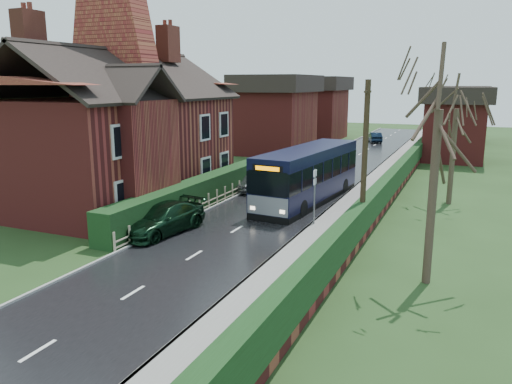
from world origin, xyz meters
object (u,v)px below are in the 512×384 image
at_px(brick_house, 120,127).
at_px(telegraph_pole, 364,162).
at_px(car_silver, 254,181).
at_px(car_green, 163,219).
at_px(bus, 308,175).
at_px(bus_stop_sign, 315,189).

height_order(brick_house, telegraph_pole, brick_house).
relative_size(car_silver, car_green, 0.76).
height_order(brick_house, car_silver, brick_house).
distance_m(brick_house, telegraph_pole, 14.74).
distance_m(bus, bus_stop_sign, 5.21).
xyz_separation_m(bus_stop_sign, telegraph_pole, (2.60, -1.49, 1.66)).
bearing_deg(brick_house, bus_stop_sign, -3.78).
bearing_deg(bus, bus_stop_sign, -63.86).
xyz_separation_m(bus, telegraph_pole, (4.46, -6.35, 1.96)).
xyz_separation_m(car_silver, bus_stop_sign, (6.00, -6.43, 1.25)).
bearing_deg(bus_stop_sign, brick_house, 174.13).
xyz_separation_m(bus, car_green, (-4.24, -8.68, -0.89)).
relative_size(bus, car_silver, 2.95).
bearing_deg(car_silver, bus_stop_sign, -52.20).
bearing_deg(car_green, bus, 72.10).
relative_size(brick_house, telegraph_pole, 2.09).
bearing_deg(bus_stop_sign, bus, 108.80).
xyz_separation_m(car_green, telegraph_pole, (8.70, 2.34, 2.84)).
distance_m(bus, telegraph_pole, 8.00).
relative_size(car_silver, telegraph_pole, 0.52).
distance_m(brick_house, car_green, 8.30).
height_order(car_green, telegraph_pole, telegraph_pole).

